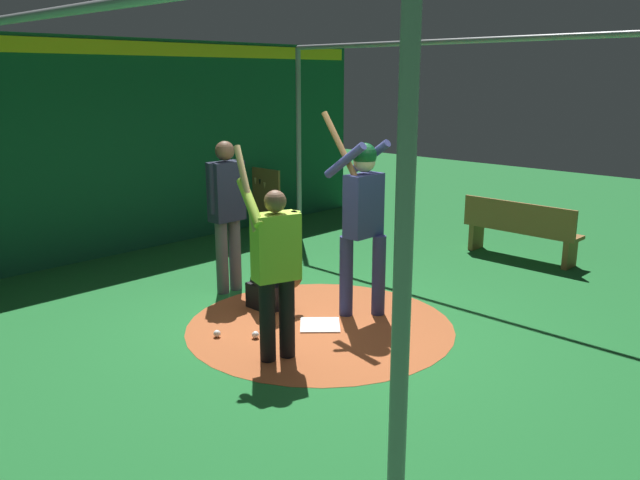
# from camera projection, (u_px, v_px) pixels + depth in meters

# --- Properties ---
(ground_plane) EXTENTS (25.92, 25.92, 0.00)m
(ground_plane) POSITION_uv_depth(u_px,v_px,m) (320.00, 326.00, 6.91)
(ground_plane) COLOR #1E6B2D
(dirt_circle) EXTENTS (2.85, 2.85, 0.01)m
(dirt_circle) POSITION_uv_depth(u_px,v_px,m) (320.00, 326.00, 6.91)
(dirt_circle) COLOR #AD562D
(dirt_circle) RESTS_ON ground
(home_plate) EXTENTS (0.59, 0.59, 0.01)m
(home_plate) POSITION_uv_depth(u_px,v_px,m) (320.00, 325.00, 6.91)
(home_plate) COLOR white
(home_plate) RESTS_ON dirt_circle
(batter) EXTENTS (0.68, 0.49, 2.23)m
(batter) POSITION_uv_depth(u_px,v_px,m) (363.00, 211.00, 6.96)
(batter) COLOR navy
(batter) RESTS_ON ground
(catcher) EXTENTS (0.58, 0.40, 0.96)m
(catcher) POSITION_uv_depth(u_px,v_px,m) (272.00, 277.00, 7.37)
(catcher) COLOR black
(catcher) RESTS_ON ground
(umpire) EXTENTS (0.23, 0.49, 1.86)m
(umpire) POSITION_uv_depth(u_px,v_px,m) (227.00, 208.00, 7.78)
(umpire) COLOR #4C4C51
(umpire) RESTS_ON ground
(visitor) EXTENTS (0.63, 0.51, 1.99)m
(visitor) POSITION_uv_depth(u_px,v_px,m) (275.00, 263.00, 5.90)
(visitor) COLOR black
(visitor) RESTS_ON ground
(back_wall) EXTENTS (0.22, 9.92, 3.13)m
(back_wall) POSITION_uv_depth(u_px,v_px,m) (110.00, 148.00, 9.40)
(back_wall) COLOR #145133
(back_wall) RESTS_ON ground
(cage_frame) EXTENTS (6.04, 5.24, 3.05)m
(cage_frame) POSITION_uv_depth(u_px,v_px,m) (320.00, 122.00, 6.38)
(cage_frame) COLOR gray
(cage_frame) RESTS_ON ground
(bat_rack) EXTENTS (1.06, 0.20, 1.05)m
(bat_rack) POSITION_uv_depth(u_px,v_px,m) (260.00, 199.00, 11.33)
(bat_rack) COLOR olive
(bat_rack) RESTS_ON ground
(bench) EXTENTS (1.72, 0.36, 0.85)m
(bench) POSITION_uv_depth(u_px,v_px,m) (520.00, 229.00, 9.35)
(bench) COLOR olive
(bench) RESTS_ON ground
(baseball_0) EXTENTS (0.07, 0.07, 0.07)m
(baseball_0) POSITION_uv_depth(u_px,v_px,m) (255.00, 335.00, 6.57)
(baseball_0) COLOR white
(baseball_0) RESTS_ON dirt_circle
(baseball_1) EXTENTS (0.07, 0.07, 0.07)m
(baseball_1) POSITION_uv_depth(u_px,v_px,m) (217.00, 334.00, 6.60)
(baseball_1) COLOR white
(baseball_1) RESTS_ON dirt_circle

